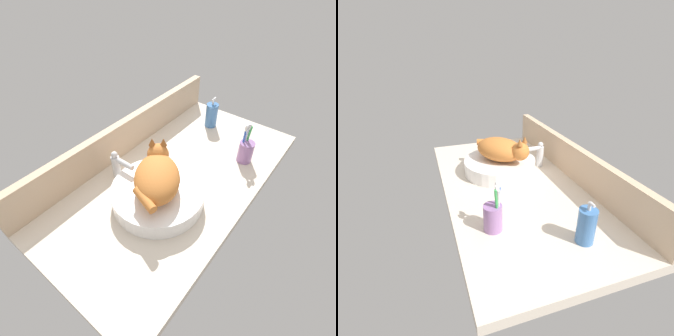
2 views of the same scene
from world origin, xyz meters
TOP-DOWN VIEW (x-y plane):
  - ground_plane at (0.00, 0.00)cm, footprint 122.17×63.88cm
  - backsplash_panel at (0.00, 30.14)cm, footprint 122.17×3.60cm
  - sink_basin at (-15.56, -2.33)cm, footprint 36.00×36.00cm
  - cat at (-14.53, -1.43)cm, footprint 30.18×28.72cm
  - faucet at (-15.66, 19.03)cm, footprint 3.60×11.80cm
  - soap_dispenser at (43.47, 9.04)cm, footprint 6.26×6.26cm
  - toothbrush_cup at (27.84, -18.24)cm, footprint 6.74×6.74cm

SIDE VIEW (x-z plane):
  - ground_plane at x=0.00cm, z-range -4.00..0.00cm
  - sink_basin at x=-15.56cm, z-range 0.00..6.98cm
  - toothbrush_cup at x=27.84cm, z-range -3.83..14.89cm
  - soap_dispenser at x=43.47cm, z-range -1.55..14.45cm
  - faucet at x=-15.66cm, z-range 0.50..14.10cm
  - backsplash_panel at x=0.00cm, z-range 0.00..16.37cm
  - cat at x=-14.53cm, z-range 5.74..19.74cm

